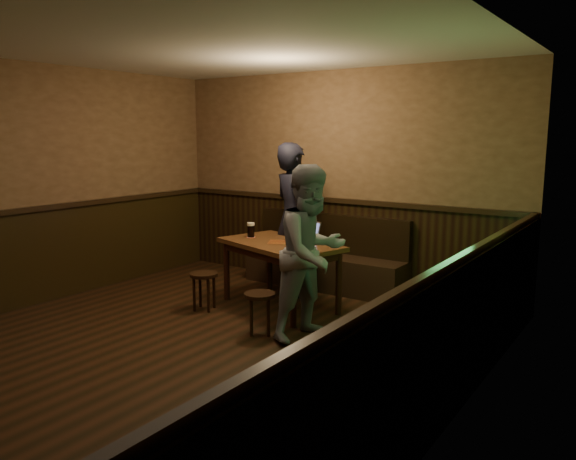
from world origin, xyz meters
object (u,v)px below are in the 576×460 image
(person_suit, at_px, (293,219))
(person_grey, at_px, (312,253))
(stool_left, at_px, (204,280))
(pint_right, at_px, (299,242))
(laptop, at_px, (306,236))
(pint_left, at_px, (251,230))
(pint_mid, at_px, (290,235))
(pub_table, at_px, (280,251))
(bench, at_px, (325,264))
(stool_right, at_px, (260,301))

(person_suit, height_order, person_grey, person_suit)
(stool_left, distance_m, pint_right, 1.24)
(pint_right, xyz_separation_m, person_suit, (-0.62, 0.80, 0.09))
(person_grey, bearing_deg, laptop, 50.49)
(stool_left, relative_size, pint_left, 2.39)
(laptop, height_order, person_grey, person_grey)
(pint_right, bearing_deg, person_suit, 128.03)
(pint_mid, relative_size, person_grey, 0.09)
(pub_table, bearing_deg, bench, 106.55)
(pub_table, distance_m, pint_left, 0.50)
(pub_table, bearing_deg, pint_left, -169.51)
(bench, relative_size, laptop, 5.37)
(laptop, bearing_deg, person_suit, 165.18)
(stool_right, height_order, pint_mid, pint_mid)
(bench, relative_size, person_suit, 1.16)
(pub_table, xyz_separation_m, stool_left, (-0.65, -0.58, -0.32))
(laptop, bearing_deg, pint_right, -41.54)
(pint_right, distance_m, laptop, 0.52)
(pint_left, relative_size, person_suit, 0.10)
(bench, bearing_deg, pint_mid, -86.08)
(person_suit, bearing_deg, bench, -80.31)
(pint_left, bearing_deg, pint_right, -18.22)
(stool_right, bearing_deg, stool_left, 164.90)
(pub_table, relative_size, pint_right, 8.92)
(pint_right, bearing_deg, pint_left, 161.78)
(pint_left, distance_m, person_suit, 0.58)
(pint_right, bearing_deg, stool_right, -96.57)
(bench, bearing_deg, stool_right, -79.45)
(pint_mid, xyz_separation_m, pint_right, (0.36, -0.34, 0.01))
(stool_right, xyz_separation_m, laptop, (-0.14, 1.08, 0.49))
(bench, height_order, pint_mid, bench)
(bench, bearing_deg, laptop, -75.50)
(stool_left, distance_m, pint_mid, 1.11)
(bench, distance_m, stool_right, 1.91)
(pint_left, xyz_separation_m, laptop, (0.67, 0.18, -0.03))
(pint_left, xyz_separation_m, person_suit, (0.26, 0.50, 0.09))
(stool_left, relative_size, pint_mid, 2.73)
(bench, height_order, pint_left, bench)
(pub_table, distance_m, pint_right, 0.52)
(person_suit, xyz_separation_m, person_grey, (1.03, -1.19, -0.09))
(stool_left, distance_m, laptop, 1.28)
(person_grey, bearing_deg, pint_mid, 60.86)
(stool_left, distance_m, person_grey, 1.57)
(stool_right, relative_size, pint_mid, 2.69)
(pint_left, bearing_deg, person_grey, -28.07)
(pint_left, relative_size, person_grey, 0.11)
(bench, bearing_deg, stool_left, -112.10)
(bench, relative_size, person_grey, 1.29)
(bench, height_order, person_grey, person_grey)
(bench, xyz_separation_m, person_suit, (-0.20, -0.47, 0.63))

